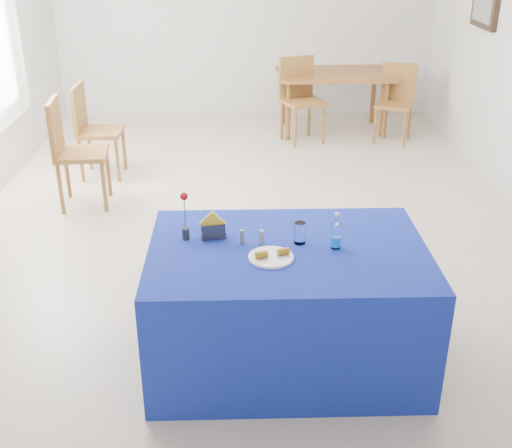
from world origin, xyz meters
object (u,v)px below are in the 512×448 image
(blue_table, at_px, (287,304))
(water_bottle, at_px, (336,236))
(oak_table, at_px, (334,78))
(chair_bg_right, at_px, (396,97))
(plate, at_px, (271,257))
(chair_win_b, at_px, (91,124))
(chair_win_a, at_px, (71,145))
(chair_bg_left, at_px, (300,93))

(blue_table, bearing_deg, water_bottle, -0.34)
(oak_table, bearing_deg, chair_bg_right, -29.62)
(plate, relative_size, chair_win_b, 0.26)
(blue_table, height_order, oak_table, blue_table)
(blue_table, relative_size, chair_bg_right, 1.73)
(plate, distance_m, chair_bg_right, 4.80)
(chair_bg_right, bearing_deg, water_bottle, -84.67)
(chair_win_a, bearing_deg, oak_table, -54.34)
(water_bottle, height_order, chair_win_a, chair_win_a)
(water_bottle, bearing_deg, chair_win_b, 122.65)
(water_bottle, distance_m, oak_table, 4.80)
(oak_table, xyz_separation_m, chair_win_b, (-2.72, -1.54, -0.12))
(chair_win_a, bearing_deg, plate, -150.67)
(water_bottle, height_order, chair_bg_left, chair_bg_left)
(oak_table, bearing_deg, chair_bg_left, -141.62)
(plate, bearing_deg, chair_bg_right, 68.68)
(plate, height_order, chair_bg_right, chair_bg_right)
(chair_win_b, bearing_deg, plate, -151.63)
(water_bottle, xyz_separation_m, chair_bg_right, (1.37, 4.35, -0.30))
(oak_table, bearing_deg, chair_win_b, -150.45)
(plate, xyz_separation_m, chair_bg_right, (1.74, 4.47, -0.23))
(chair_bg_right, bearing_deg, chair_win_a, -128.12)
(chair_bg_right, xyz_separation_m, chair_win_a, (-3.45, -1.92, 0.06))
(oak_table, height_order, chair_bg_right, chair_bg_right)
(water_bottle, relative_size, chair_win_a, 0.21)
(chair_bg_left, xyz_separation_m, chair_bg_right, (1.16, -0.04, -0.04))
(chair_win_b, bearing_deg, oak_table, -58.85)
(plate, height_order, chair_win_a, chair_win_a)
(chair_bg_left, distance_m, chair_win_b, 2.55)
(plate, height_order, chair_bg_left, chair_bg_left)
(chair_bg_left, relative_size, chair_win_a, 0.98)
(plate, bearing_deg, chair_win_b, 116.77)
(blue_table, bearing_deg, chair_bg_right, 69.33)
(water_bottle, bearing_deg, chair_bg_right, 72.53)
(blue_table, height_order, chair_bg_right, chair_bg_right)
(chair_bg_right, height_order, chair_win_b, chair_win_b)
(plate, relative_size, chair_bg_left, 0.25)
(oak_table, xyz_separation_m, chair_bg_right, (0.71, -0.40, -0.14))
(chair_bg_right, distance_m, chair_win_b, 3.61)
(chair_bg_left, bearing_deg, blue_table, -117.37)
(blue_table, bearing_deg, chair_win_b, 119.11)
(water_bottle, xyz_separation_m, chair_win_b, (-2.06, 3.21, -0.27))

